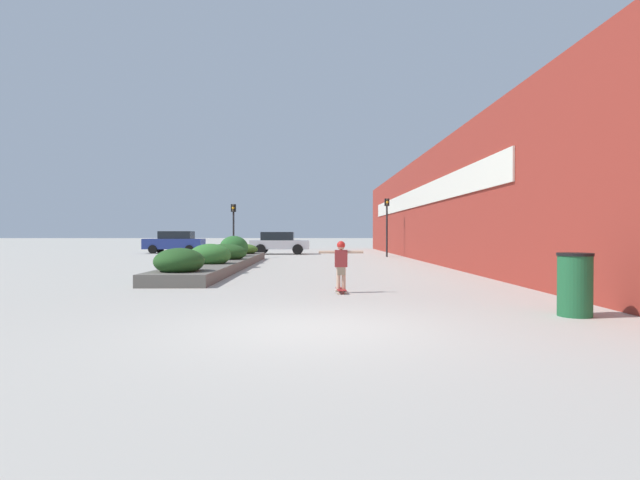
# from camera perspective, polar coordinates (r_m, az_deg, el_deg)

# --- Properties ---
(ground_plane) EXTENTS (300.00, 300.00, 0.00)m
(ground_plane) POSITION_cam_1_polar(r_m,az_deg,el_deg) (7.60, -1.18, -10.07)
(ground_plane) COLOR #ADA89E
(building_wall_right) EXTENTS (0.67, 41.60, 5.49)m
(building_wall_right) POSITION_cam_1_polar(r_m,az_deg,el_deg) (26.88, 11.94, 3.55)
(building_wall_right) COLOR maroon
(building_wall_right) RESTS_ON ground_plane
(planter_box) EXTENTS (1.89, 15.53, 1.32)m
(planter_box) POSITION_cam_1_polar(r_m,az_deg,el_deg) (21.12, -11.00, -2.07)
(planter_box) COLOR #605B54
(planter_box) RESTS_ON ground_plane
(skateboard) EXTENTS (0.25, 0.78, 0.09)m
(skateboard) POSITION_cam_1_polar(r_m,az_deg,el_deg) (12.05, 2.42, -5.72)
(skateboard) COLOR maroon
(skateboard) RESTS_ON ground_plane
(skateboarder) EXTENTS (1.08, 0.20, 1.15)m
(skateboarder) POSITION_cam_1_polar(r_m,az_deg,el_deg) (11.99, 2.42, -2.29)
(skateboarder) COLOR tan
(skateboarder) RESTS_ON skateboard
(trash_bin) EXTENTS (0.59, 0.59, 1.09)m
(trash_bin) POSITION_cam_1_polar(r_m,az_deg,el_deg) (9.67, 27.12, -4.55)
(trash_bin) COLOR #1E5B33
(trash_bin) RESTS_ON ground_plane
(car_leftmost) EXTENTS (4.70, 1.90, 1.53)m
(car_leftmost) POSITION_cam_1_polar(r_m,az_deg,el_deg) (38.33, 17.74, -0.22)
(car_leftmost) COLOR navy
(car_leftmost) RESTS_ON ground_plane
(car_center_left) EXTENTS (4.04, 2.01, 1.53)m
(car_center_left) POSITION_cam_1_polar(r_m,az_deg,el_deg) (34.66, -4.67, -0.28)
(car_center_left) COLOR #BCBCC1
(car_center_left) RESTS_ON ground_plane
(car_center_right) EXTENTS (4.21, 1.84, 1.60)m
(car_center_right) POSITION_cam_1_polar(r_m,az_deg,el_deg) (37.83, -16.26, -0.20)
(car_center_right) COLOR navy
(car_center_right) RESTS_ON ground_plane
(traffic_light_left) EXTENTS (0.28, 0.30, 3.17)m
(traffic_light_left) POSITION_cam_1_polar(r_m,az_deg,el_deg) (30.02, -9.86, 2.17)
(traffic_light_left) COLOR black
(traffic_light_left) RESTS_ON ground_plane
(traffic_light_right) EXTENTS (0.28, 0.30, 3.57)m
(traffic_light_right) POSITION_cam_1_polar(r_m,az_deg,el_deg) (30.76, 7.66, 2.59)
(traffic_light_right) COLOR black
(traffic_light_right) RESTS_ON ground_plane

